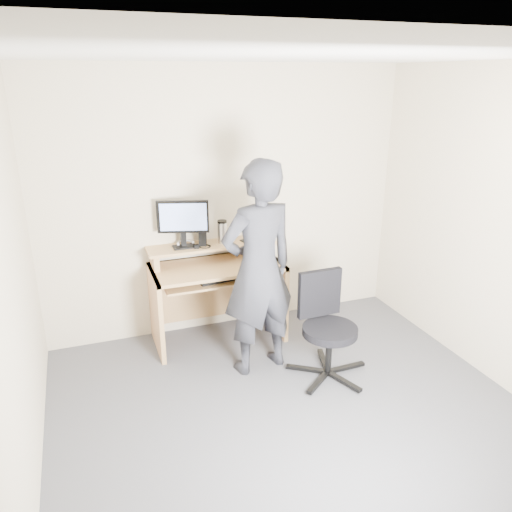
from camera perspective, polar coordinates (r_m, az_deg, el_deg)
ground at (r=3.83m, az=5.12°, el=-18.83°), size 3.50×3.50×0.00m
back_wall at (r=4.76m, az=-3.33°, el=6.08°), size 3.50×0.02×2.50m
ceiling at (r=2.98m, az=6.71°, el=21.86°), size 3.50×3.50×0.02m
desk at (r=4.73m, az=-4.70°, el=-3.04°), size 1.20×0.60×0.91m
monitor at (r=4.52m, az=-8.35°, el=4.13°), size 0.45×0.17×0.44m
external_drive at (r=4.63m, az=-6.13°, el=2.51°), size 0.10×0.14×0.20m
travel_mug at (r=4.66m, az=-3.87°, el=2.68°), size 0.11×0.11×0.20m
smartphone at (r=4.71m, az=-1.12°, el=1.69°), size 0.10×0.14×0.01m
charger at (r=4.56m, az=-6.83°, el=1.08°), size 0.05×0.04×0.03m
headphones at (r=4.66m, az=-8.06°, el=1.34°), size 0.18×0.18×0.06m
keyboard at (r=4.54m, az=-3.87°, el=-2.42°), size 0.48×0.24×0.03m
mouse at (r=4.58m, az=-0.30°, el=-0.79°), size 0.11×0.09×0.04m
office_chair at (r=4.19m, az=8.01°, el=-7.51°), size 0.66×0.69×0.86m
person at (r=4.05m, az=0.28°, el=-1.57°), size 0.73×0.55×1.81m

